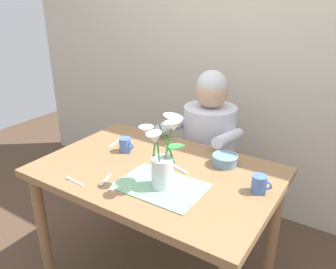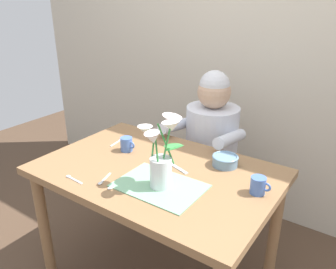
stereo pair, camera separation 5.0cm
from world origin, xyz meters
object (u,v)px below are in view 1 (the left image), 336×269
at_px(dinner_knife, 175,166).
at_px(tea_cup, 125,145).
at_px(ceramic_mug, 259,184).
at_px(seated_person, 208,155).
at_px(ceramic_bowl, 225,159).
at_px(flower_vase, 163,154).

distance_m(dinner_knife, tea_cup, 0.33).
bearing_deg(ceramic_mug, seated_person, 133.56).
height_order(ceramic_bowl, ceramic_mug, ceramic_mug).
relative_size(seated_person, ceramic_mug, 12.20).
bearing_deg(ceramic_mug, ceramic_bowl, 146.42).
distance_m(ceramic_bowl, tea_cup, 0.56).
xyz_separation_m(flower_vase, tea_cup, (-0.39, 0.20, -0.12)).
distance_m(flower_vase, tea_cup, 0.45).
bearing_deg(tea_cup, dinner_knife, -1.01).
distance_m(seated_person, flower_vase, 0.83).
bearing_deg(seated_person, dinner_knife, -81.08).
height_order(ceramic_bowl, dinner_knife, ceramic_bowl).
height_order(tea_cup, ceramic_mug, same).
distance_m(flower_vase, dinner_knife, 0.26).
xyz_separation_m(ceramic_bowl, ceramic_mug, (0.24, -0.16, 0.01)).
xyz_separation_m(seated_person, ceramic_mug, (0.52, -0.54, 0.22)).
bearing_deg(flower_vase, ceramic_bowl, 67.42).
distance_m(ceramic_bowl, ceramic_mug, 0.28).
xyz_separation_m(flower_vase, ceramic_mug, (0.38, 0.20, -0.12)).
distance_m(ceramic_bowl, dinner_knife, 0.26).
distance_m(tea_cup, ceramic_mug, 0.77).
xyz_separation_m(ceramic_bowl, tea_cup, (-0.54, -0.15, 0.01)).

